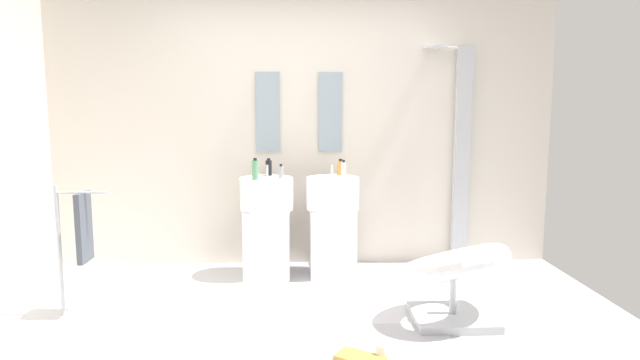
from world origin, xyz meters
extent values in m
cube|color=silver|center=(0.00, 0.00, -0.02)|extent=(4.80, 3.60, 0.04)
cube|color=beige|center=(0.00, 1.65, 1.30)|extent=(4.80, 0.10, 2.60)
cube|color=white|center=(-0.29, 1.22, 0.30)|extent=(0.40, 0.40, 0.60)
cylinder|color=white|center=(-0.29, 1.22, 0.74)|extent=(0.47, 0.47, 0.28)
cylinder|color=#B7BABF|center=(-0.29, 1.35, 0.93)|extent=(0.02, 0.02, 0.10)
cube|color=white|center=(0.29, 1.22, 0.30)|extent=(0.40, 0.40, 0.60)
cylinder|color=white|center=(0.29, 1.22, 0.74)|extent=(0.47, 0.47, 0.28)
cylinder|color=#B7BABF|center=(0.29, 1.35, 0.93)|extent=(0.02, 0.02, 0.10)
cube|color=#8C9EA8|center=(-0.29, 1.58, 1.45)|extent=(0.22, 0.03, 0.73)
cube|color=#8C9EA8|center=(0.29, 1.58, 1.45)|extent=(0.22, 0.03, 0.73)
cube|color=#B7BABF|center=(1.53, 1.53, 1.02)|extent=(0.14, 0.08, 2.05)
cylinder|color=#B7BABF|center=(1.38, 1.51, 2.03)|extent=(0.30, 0.02, 0.02)
cylinder|color=#B7BABF|center=(1.23, 1.48, 2.03)|extent=(0.24, 0.24, 0.02)
cube|color=#B7BABF|center=(1.06, 0.11, 0.03)|extent=(0.56, 0.50, 0.06)
cylinder|color=#B7BABF|center=(1.06, 0.11, 0.20)|extent=(0.05, 0.05, 0.34)
torus|color=white|center=(1.06, 0.11, 0.40)|extent=(1.04, 1.04, 0.49)
cylinder|color=#B7BABF|center=(-1.72, 0.34, 0.47)|extent=(0.03, 0.03, 0.95)
cylinder|color=#B7BABF|center=(-1.54, 0.34, 0.90)|extent=(0.36, 0.02, 0.02)
cube|color=#4C515B|center=(-1.54, 0.34, 0.65)|extent=(0.04, 0.22, 0.50)
cube|color=#B2B2B7|center=(0.46, -0.32, 0.01)|extent=(1.02, 0.78, 0.01)
cube|color=gold|center=(0.34, -0.47, 0.02)|extent=(0.32, 0.28, 0.03)
cylinder|color=white|center=(0.48, -0.44, 0.05)|extent=(0.08, 0.08, 0.08)
cylinder|color=#59996B|center=(-0.38, 1.09, 0.96)|extent=(0.06, 0.06, 0.16)
cylinder|color=black|center=(-0.38, 1.09, 1.06)|extent=(0.03, 0.03, 0.02)
cylinder|color=silver|center=(0.38, 1.11, 0.95)|extent=(0.04, 0.04, 0.15)
cylinder|color=black|center=(0.38, 1.11, 1.04)|extent=(0.02, 0.02, 0.02)
cylinder|color=#99999E|center=(-0.16, 1.20, 0.93)|extent=(0.04, 0.04, 0.10)
cylinder|color=black|center=(-0.16, 1.20, 0.99)|extent=(0.02, 0.02, 0.02)
cylinder|color=#C68C38|center=(0.37, 1.36, 0.95)|extent=(0.06, 0.06, 0.13)
cylinder|color=black|center=(0.37, 1.36, 1.02)|extent=(0.03, 0.03, 0.02)
cylinder|color=black|center=(-0.28, 1.38, 0.95)|extent=(0.06, 0.06, 0.14)
cylinder|color=black|center=(-0.28, 1.38, 1.03)|extent=(0.03, 0.03, 0.02)
camera|label=1|loc=(-0.02, -3.47, 1.50)|focal=30.25mm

